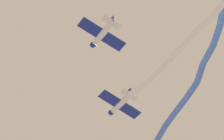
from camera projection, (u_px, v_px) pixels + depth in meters
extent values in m
cylinder|color=#4C75DB|center=(161.00, 134.00, 75.05)|extent=(2.22, 3.12, 1.27)
cylinder|color=#4C75DB|center=(170.00, 120.00, 73.61)|extent=(1.87, 2.93, 0.91)
cylinder|color=#4C75DB|center=(180.00, 106.00, 72.10)|extent=(1.90, 3.23, 0.95)
cylinder|color=#4C75DB|center=(191.00, 90.00, 70.30)|extent=(2.39, 3.44, 1.28)
cylinder|color=#4C75DB|center=(200.00, 73.00, 68.58)|extent=(2.57, 2.86, 1.31)
cylinder|color=#4C75DB|center=(208.00, 55.00, 67.12)|extent=(2.29, 3.16, 1.18)
cylinder|color=#4C75DB|center=(217.00, 35.00, 65.54)|extent=(2.61, 2.98, 1.09)
cylinder|color=#4C75DB|center=(222.00, 16.00, 63.73)|extent=(2.88, 2.64, 1.33)
sphere|color=#4C75DB|center=(165.00, 126.00, 74.34)|extent=(0.88, 0.88, 0.88)
sphere|color=#4C75DB|center=(174.00, 113.00, 72.88)|extent=(0.88, 0.88, 0.88)
sphere|color=#4C75DB|center=(186.00, 99.00, 71.32)|extent=(0.88, 0.88, 0.88)
sphere|color=#4C75DB|center=(197.00, 82.00, 69.27)|extent=(0.88, 0.88, 0.88)
sphere|color=#4C75DB|center=(203.00, 64.00, 67.88)|extent=(0.88, 0.88, 0.88)
sphere|color=#4C75DB|center=(213.00, 45.00, 66.36)|extent=(0.88, 0.88, 0.88)
sphere|color=#4C75DB|center=(220.00, 25.00, 64.73)|extent=(0.88, 0.88, 0.88)
sphere|color=#4C75DB|center=(224.00, 7.00, 62.73)|extent=(0.88, 0.88, 0.88)
ellipsoid|color=silver|center=(121.00, 103.00, 71.46)|extent=(1.64, 4.74, 0.95)
sphere|color=navy|center=(111.00, 113.00, 72.47)|extent=(0.92, 0.92, 0.81)
ellipsoid|color=#1E2847|center=(118.00, 104.00, 72.02)|extent=(0.80, 1.24, 0.51)
cube|color=navy|center=(120.00, 105.00, 71.43)|extent=(6.92, 2.58, 0.13)
cube|color=silver|center=(129.00, 95.00, 70.65)|extent=(2.74, 1.27, 0.11)
cube|color=navy|center=(129.00, 93.00, 71.09)|extent=(0.28, 1.06, 1.31)
cylinder|color=white|center=(138.00, 89.00, 69.56)|extent=(1.22, 3.03, 1.51)
cylinder|color=white|center=(153.00, 77.00, 68.19)|extent=(1.40, 2.87, 1.20)
cylinder|color=white|center=(166.00, 64.00, 66.75)|extent=(1.83, 2.97, 1.49)
cylinder|color=white|center=(177.00, 52.00, 65.04)|extent=(1.81, 2.65, 1.56)
cylinder|color=white|center=(189.00, 39.00, 63.36)|extent=(1.84, 2.91, 1.43)
cylinder|color=white|center=(204.00, 24.00, 61.60)|extent=(1.69, 3.08, 1.62)
cylinder|color=white|center=(218.00, 10.00, 59.85)|extent=(1.94, 2.66, 1.49)
sphere|color=white|center=(131.00, 94.00, 70.37)|extent=(0.79, 0.79, 0.79)
sphere|color=white|center=(146.00, 84.00, 68.75)|extent=(0.79, 0.79, 0.79)
sphere|color=white|center=(159.00, 71.00, 67.63)|extent=(0.79, 0.79, 0.79)
sphere|color=white|center=(172.00, 58.00, 65.87)|extent=(0.79, 0.79, 0.79)
sphere|color=white|center=(183.00, 46.00, 64.22)|extent=(0.79, 0.79, 0.79)
sphere|color=white|center=(196.00, 32.00, 62.50)|extent=(0.79, 0.79, 0.79)
sphere|color=white|center=(212.00, 17.00, 60.69)|extent=(0.79, 0.79, 0.79)
sphere|color=white|center=(224.00, 2.00, 59.00)|extent=(0.79, 0.79, 0.79)
ellipsoid|color=silver|center=(103.00, 33.00, 64.92)|extent=(1.83, 4.74, 0.95)
sphere|color=navy|center=(93.00, 45.00, 65.96)|extent=(0.95, 0.95, 0.81)
ellipsoid|color=#1E2847|center=(100.00, 35.00, 65.48)|extent=(0.85, 1.26, 0.51)
cube|color=navy|center=(102.00, 35.00, 64.89)|extent=(6.94, 2.86, 0.13)
cube|color=silver|center=(111.00, 22.00, 64.07)|extent=(2.76, 1.38, 0.11)
cube|color=navy|center=(111.00, 21.00, 64.52)|extent=(0.33, 1.06, 1.31)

